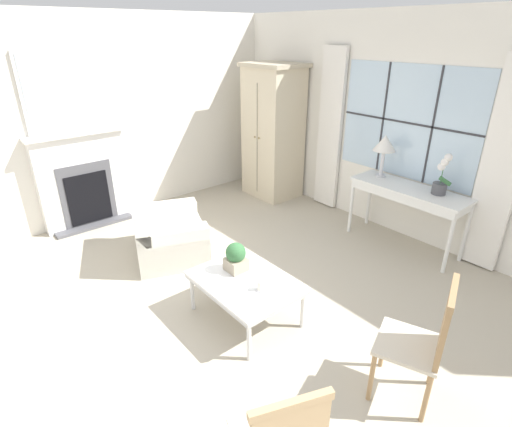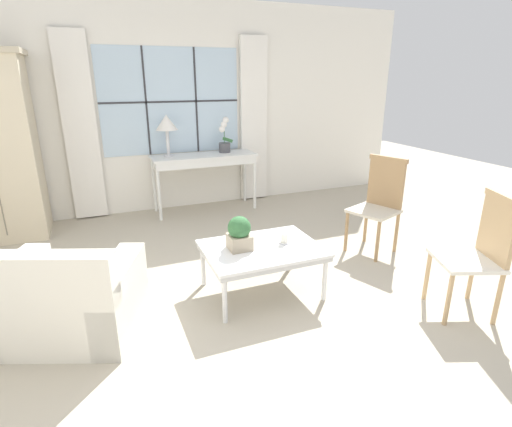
# 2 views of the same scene
# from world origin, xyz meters

# --- Properties ---
(ground_plane) EXTENTS (14.00, 14.00, 0.00)m
(ground_plane) POSITION_xyz_m (0.00, 0.00, 0.00)
(ground_plane) COLOR #B2A893
(wall_back_windowed) EXTENTS (7.20, 0.14, 2.80)m
(wall_back_windowed) POSITION_xyz_m (0.00, 3.02, 1.38)
(wall_back_windowed) COLOR white
(wall_back_windowed) RESTS_ON ground_plane
(console_table) EXTENTS (1.43, 0.49, 0.80)m
(console_table) POSITION_xyz_m (0.34, 2.70, 0.71)
(console_table) COLOR white
(console_table) RESTS_ON ground_plane
(table_lamp) EXTENTS (0.29, 0.29, 0.55)m
(table_lamp) POSITION_xyz_m (-0.13, 2.77, 1.23)
(table_lamp) COLOR silver
(table_lamp) RESTS_ON console_table
(potted_orchid) EXTENTS (0.21, 0.16, 0.49)m
(potted_orchid) POSITION_xyz_m (0.66, 2.77, 0.99)
(potted_orchid) COLOR #4C4C51
(potted_orchid) RESTS_ON console_table
(armchair_upholstered) EXTENTS (1.19, 1.10, 0.77)m
(armchair_upholstered) POSITION_xyz_m (-1.37, 0.26, 0.26)
(armchair_upholstered) COLOR silver
(armchair_upholstered) RESTS_ON ground_plane
(side_chair_wooden) EXTENTS (0.57, 0.57, 1.02)m
(side_chair_wooden) POSITION_xyz_m (1.72, 0.65, 0.57)
(side_chair_wooden) COLOR beige
(side_chair_wooden) RESTS_ON ground_plane
(accent_chair_wooden) EXTENTS (0.57, 0.57, 0.99)m
(accent_chair_wooden) POSITION_xyz_m (1.63, -0.66, 0.56)
(accent_chair_wooden) COLOR white
(accent_chair_wooden) RESTS_ON ground_plane
(coffee_table) EXTENTS (0.99, 0.74, 0.43)m
(coffee_table) POSITION_xyz_m (0.18, 0.25, 0.39)
(coffee_table) COLOR silver
(coffee_table) RESTS_ON ground_plane
(potted_plant_small) EXTENTS (0.19, 0.19, 0.29)m
(potted_plant_small) POSITION_xyz_m (-0.01, 0.29, 0.58)
(potted_plant_small) COLOR tan
(potted_plant_small) RESTS_ON coffee_table
(pillar_candle) EXTENTS (0.09, 0.09, 0.11)m
(pillar_candle) POSITION_xyz_m (0.39, 0.25, 0.48)
(pillar_candle) COLOR silver
(pillar_candle) RESTS_ON coffee_table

